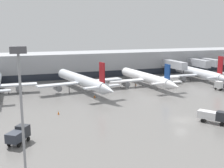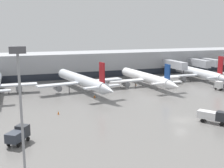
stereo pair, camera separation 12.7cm
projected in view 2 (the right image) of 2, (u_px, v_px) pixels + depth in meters
ground_plane at (181, 120)px, 55.63m from camera, size 320.00×320.00×0.00m
terminal_building at (96, 63)px, 112.13m from camera, size 160.00×29.94×9.00m
parked_jet_2 at (199, 73)px, 99.09m from camera, size 23.19×33.84×9.52m
parked_jet_3 at (82, 81)px, 81.53m from camera, size 26.15×36.79×9.69m
parked_jet_5 at (146, 78)px, 89.50m from camera, size 25.41×34.81×8.23m
service_truck_1 at (221, 85)px, 83.81m from camera, size 4.61×3.29×2.64m
service_truck_2 at (18, 134)px, 44.06m from camera, size 3.98×4.48×2.61m
service_truck_3 at (214, 116)px, 53.70m from camera, size 4.66×5.76×2.50m
traffic_cone_0 at (136, 84)px, 90.44m from camera, size 0.47×0.47×0.64m
traffic_cone_1 at (58, 113)px, 59.48m from camera, size 0.36×0.36×0.72m
traffic_cone_4 at (95, 96)px, 74.33m from camera, size 0.50×0.50×0.62m
apron_light_mast_2 at (19, 74)px, 31.67m from camera, size 1.80×1.80×15.88m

